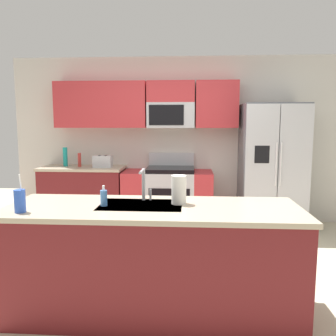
# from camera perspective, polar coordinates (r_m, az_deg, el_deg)

# --- Properties ---
(ground_plane) EXTENTS (9.00, 9.00, 0.00)m
(ground_plane) POSITION_cam_1_polar(r_m,az_deg,el_deg) (3.69, -0.31, -17.67)
(ground_plane) COLOR beige
(ground_plane) RESTS_ON ground
(kitchen_wall_unit) EXTENTS (5.20, 0.43, 2.60)m
(kitchen_wall_unit) POSITION_cam_1_polar(r_m,az_deg,el_deg) (5.43, -0.27, 6.50)
(kitchen_wall_unit) COLOR beige
(kitchen_wall_unit) RESTS_ON ground
(back_counter) EXTENTS (1.28, 0.63, 0.90)m
(back_counter) POSITION_cam_1_polar(r_m,az_deg,el_deg) (5.51, -13.96, -4.42)
(back_counter) COLOR maroon
(back_counter) RESTS_ON ground
(range_oven) EXTENTS (1.36, 0.61, 1.10)m
(range_oven) POSITION_cam_1_polar(r_m,az_deg,el_deg) (5.26, -0.01, -4.83)
(range_oven) COLOR #B7BABF
(range_oven) RESTS_ON ground
(refrigerator) EXTENTS (0.90, 0.76, 1.85)m
(refrigerator) POSITION_cam_1_polar(r_m,az_deg,el_deg) (5.24, 16.99, 0.13)
(refrigerator) COLOR #4C4F54
(refrigerator) RESTS_ON ground
(island_counter) EXTENTS (2.40, 0.83, 0.90)m
(island_counter) POSITION_cam_1_polar(r_m,az_deg,el_deg) (2.92, -2.62, -14.97)
(island_counter) COLOR maroon
(island_counter) RESTS_ON ground
(toaster) EXTENTS (0.28, 0.16, 0.18)m
(toaster) POSITION_cam_1_polar(r_m,az_deg,el_deg) (5.28, -10.90, 1.09)
(toaster) COLOR #B7BABF
(toaster) RESTS_ON back_counter
(pepper_mill) EXTENTS (0.05, 0.05, 0.21)m
(pepper_mill) POSITION_cam_1_polar(r_m,az_deg,el_deg) (5.44, -14.63, 1.33)
(pepper_mill) COLOR #B2332D
(pepper_mill) RESTS_ON back_counter
(bottle_teal) EXTENTS (0.07, 0.07, 0.30)m
(bottle_teal) POSITION_cam_1_polar(r_m,az_deg,el_deg) (5.56, -16.85, 1.81)
(bottle_teal) COLOR teal
(bottle_teal) RESTS_ON back_counter
(sink_faucet) EXTENTS (0.09, 0.21, 0.28)m
(sink_faucet) POSITION_cam_1_polar(r_m,az_deg,el_deg) (2.94, -4.09, -2.32)
(sink_faucet) COLOR #B7BABF
(sink_faucet) RESTS_ON island_counter
(drink_cup_blue) EXTENTS (0.08, 0.08, 0.29)m
(drink_cup_blue) POSITION_cam_1_polar(r_m,az_deg,el_deg) (2.81, -23.59, -5.07)
(drink_cup_blue) COLOR blue
(drink_cup_blue) RESTS_ON island_counter
(soap_dispenser) EXTENTS (0.06, 0.06, 0.17)m
(soap_dispenser) POSITION_cam_1_polar(r_m,az_deg,el_deg) (2.82, -10.73, -4.92)
(soap_dispenser) COLOR #4C8CD8
(soap_dispenser) RESTS_ON island_counter
(paper_towel_roll) EXTENTS (0.12, 0.12, 0.24)m
(paper_towel_roll) POSITION_cam_1_polar(r_m,az_deg,el_deg) (2.84, 1.83, -3.66)
(paper_towel_roll) COLOR white
(paper_towel_roll) RESTS_ON island_counter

